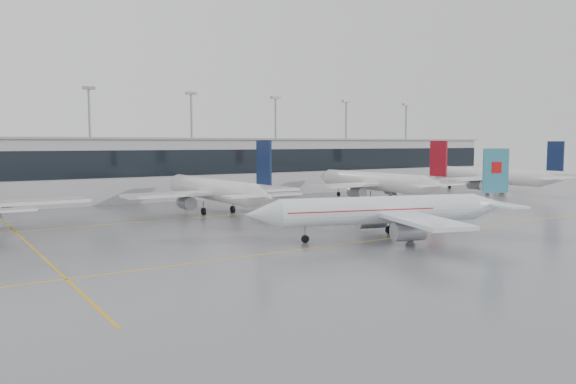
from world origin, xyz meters
TOP-DOWN VIEW (x-y plane):
  - ground at (0.00, 0.00)m, footprint 320.00×320.00m
  - taxi_line_main at (0.00, 0.00)m, footprint 120.00×0.25m
  - taxi_line_north at (0.00, 30.00)m, footprint 120.00×0.25m
  - taxi_line_cross at (-30.00, 15.00)m, footprint 0.25×60.00m
  - terminal at (0.00, 62.00)m, footprint 180.00×15.00m
  - terminal_glass at (0.00, 54.45)m, footprint 180.00×0.20m
  - terminal_roof at (0.00, 62.00)m, footprint 182.00×16.00m
  - light_masts at (0.00, 68.00)m, footprint 156.40×1.00m
  - air_canada_jet at (6.83, 0.01)m, footprint 33.96×27.27m
  - parked_jet_c at (-0.00, 33.69)m, footprint 29.64×36.96m
  - parked_jet_d at (35.00, 33.69)m, footprint 29.64×36.96m
  - parked_jet_e at (70.00, 33.69)m, footprint 29.64×36.96m

SIDE VIEW (x-z plane):
  - ground at x=0.00m, z-range 0.00..0.00m
  - taxi_line_main at x=0.00m, z-range 0.00..0.01m
  - taxi_line_north at x=0.00m, z-range 0.00..0.01m
  - taxi_line_cross at x=-30.00m, z-range 0.00..0.01m
  - air_canada_jet at x=6.83m, z-range -1.98..8.69m
  - parked_jet_c at x=0.00m, z-range -2.15..9.57m
  - parked_jet_d at x=35.00m, z-range -2.15..9.57m
  - parked_jet_e at x=70.00m, z-range -2.15..9.57m
  - terminal at x=0.00m, z-range 0.00..12.00m
  - terminal_glass at x=0.00m, z-range 5.00..10.00m
  - terminal_roof at x=0.00m, z-range 12.00..12.40m
  - light_masts at x=0.00m, z-range 2.04..24.64m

